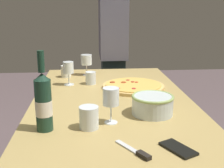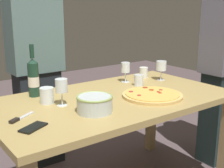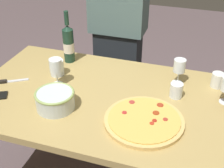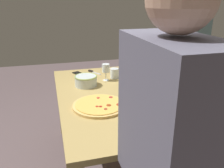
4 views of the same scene
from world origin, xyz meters
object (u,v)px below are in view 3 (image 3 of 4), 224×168
(wine_glass_far_left, at_px, (56,66))
(cup_amber, at_px, (57,68))
(dining_table, at_px, (112,111))
(cup_spare, at_px, (217,80))
(pizza, at_px, (144,120))
(serving_bowl, at_px, (55,99))
(cup_ceramic, at_px, (176,90))
(person_guest_left, at_px, (118,28))
(wine_glass_near_pizza, at_px, (179,67))
(wine_bottle, at_px, (68,43))
(pizza_knife, at_px, (8,81))

(wine_glass_far_left, distance_m, cup_amber, 0.13)
(dining_table, distance_m, cup_spare, 0.64)
(pizza, distance_m, serving_bowl, 0.47)
(cup_spare, bearing_deg, dining_table, -151.45)
(wine_glass_far_left, relative_size, cup_ceramic, 1.97)
(person_guest_left, bearing_deg, serving_bowl, -17.79)
(pizza, relative_size, cup_spare, 4.58)
(wine_glass_near_pizza, xyz_separation_m, cup_ceramic, (0.01, -0.15, -0.07))
(wine_bottle, xyz_separation_m, cup_amber, (0.00, -0.19, -0.08))
(cup_amber, height_order, cup_spare, cup_amber)
(cup_amber, xyz_separation_m, cup_spare, (0.95, 0.16, -0.01))
(wine_bottle, bearing_deg, serving_bowl, -73.36)
(cup_ceramic, distance_m, person_guest_left, 0.85)
(pizza, distance_m, cup_amber, 0.68)
(wine_glass_near_pizza, bearing_deg, wine_glass_far_left, -161.13)
(serving_bowl, relative_size, cup_spare, 2.40)
(person_guest_left, bearing_deg, pizza_knife, -43.22)
(cup_amber, bearing_deg, dining_table, -18.40)
(dining_table, relative_size, serving_bowl, 7.69)
(cup_spare, xyz_separation_m, person_guest_left, (-0.75, 0.47, 0.05))
(pizza, xyz_separation_m, cup_amber, (-0.62, 0.29, 0.04))
(pizza, height_order, person_guest_left, person_guest_left)
(cup_amber, distance_m, pizza_knife, 0.30)
(wine_glass_far_left, bearing_deg, pizza_knife, -166.12)
(cup_ceramic, bearing_deg, wine_glass_far_left, -172.96)
(dining_table, height_order, wine_bottle, wine_bottle)
(dining_table, xyz_separation_m, cup_ceramic, (0.33, 0.12, 0.14))
(wine_glass_far_left, height_order, pizza_knife, wine_glass_far_left)
(wine_bottle, xyz_separation_m, wine_glass_near_pizza, (0.73, -0.06, -0.02))
(serving_bowl, relative_size, cup_ceramic, 2.45)
(wine_glass_near_pizza, distance_m, person_guest_left, 0.73)
(wine_bottle, distance_m, person_guest_left, 0.49)
(pizza, height_order, serving_bowl, serving_bowl)
(dining_table, distance_m, person_guest_left, 0.82)
(wine_bottle, relative_size, wine_glass_near_pizza, 2.20)
(wine_glass_near_pizza, bearing_deg, cup_spare, 8.75)
(pizza, height_order, wine_bottle, wine_bottle)
(dining_table, xyz_separation_m, wine_glass_near_pizza, (0.33, 0.26, 0.21))
(pizza, distance_m, cup_spare, 0.56)
(cup_amber, bearing_deg, serving_bowl, -64.83)
(serving_bowl, xyz_separation_m, wine_glass_far_left, (-0.10, 0.21, 0.07))
(pizza, relative_size, person_guest_left, 0.24)
(serving_bowl, relative_size, wine_glass_far_left, 1.25)
(pizza, bearing_deg, wine_glass_far_left, 161.59)
(pizza, height_order, wine_glass_far_left, wine_glass_far_left)
(pizza_knife, bearing_deg, wine_bottle, 56.60)
(serving_bowl, distance_m, wine_bottle, 0.53)
(wine_glass_near_pizza, xyz_separation_m, pizza_knife, (-0.97, -0.30, -0.11))
(serving_bowl, distance_m, cup_amber, 0.35)
(pizza, xyz_separation_m, wine_bottle, (-0.62, 0.48, 0.12))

